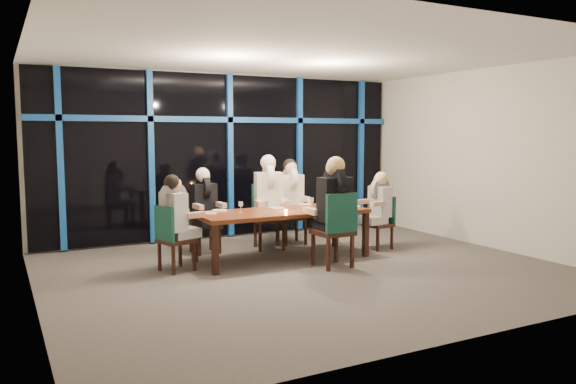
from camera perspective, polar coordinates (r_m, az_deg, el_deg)
name	(u,v)px	position (r m, az deg, el deg)	size (l,w,h in m)	color
room	(308,125)	(7.72, 2.08, 6.80)	(7.04, 7.00, 3.02)	#5C5651
window_wall	(230,153)	(10.38, -5.95, 3.94)	(6.86, 0.43, 2.94)	black
dining_table	(282,215)	(8.52, -0.63, -2.34)	(2.60, 1.00, 0.75)	brown
chair_far_left	(203,220)	(9.14, -8.65, -2.85)	(0.47, 0.47, 0.93)	black
chair_far_mid	(268,213)	(9.40, -2.06, -2.10)	(0.59, 0.59, 1.06)	black
chair_far_right	(289,211)	(9.79, 0.12, -1.96)	(0.49, 0.49, 1.01)	black
chair_end_left	(171,235)	(7.92, -11.76, -4.32)	(0.54, 0.54, 0.92)	black
chair_end_right	(381,219)	(9.47, 9.47, -2.76)	(0.45, 0.45, 0.87)	black
chair_near_mid	(336,226)	(7.99, 4.94, -3.47)	(0.52, 0.52, 1.08)	black
diner_far_left	(204,198)	(9.02, -8.49, -0.59)	(0.48, 0.60, 0.91)	black
diner_far_mid	(269,188)	(9.26, -1.94, 0.40)	(0.59, 0.71, 1.04)	silver
diner_far_right	(291,189)	(9.66, 0.33, 0.32)	(0.52, 0.64, 0.98)	silver
diner_end_left	(176,208)	(7.91, -11.35, -1.63)	(0.63, 0.54, 0.90)	black
diner_end_right	(379,199)	(9.37, 9.18, -0.69)	(0.57, 0.46, 0.85)	black
diner_near_mid	(333,196)	(8.01, 4.60, -0.36)	(0.54, 0.68, 1.06)	black
plate_far_left	(220,210)	(8.52, -6.95, -1.86)	(0.24, 0.24, 0.01)	white
plate_far_mid	(277,208)	(8.75, -1.11, -1.62)	(0.24, 0.24, 0.01)	white
plate_far_right	(305,204)	(9.18, 1.79, -1.26)	(0.24, 0.24, 0.01)	white
plate_end_left	(209,213)	(8.25, -8.07, -2.14)	(0.24, 0.24, 0.01)	white
plate_end_right	(353,206)	(9.00, 6.60, -1.44)	(0.24, 0.24, 0.01)	white
plate_near_mid	(312,210)	(8.51, 2.48, -1.83)	(0.24, 0.24, 0.01)	white
wine_bottle	(337,199)	(8.95, 5.02, -0.74)	(0.07, 0.07, 0.31)	black
water_pitcher	(323,202)	(8.72, 3.62, -1.01)	(0.13, 0.11, 0.21)	silver
tea_light	(286,210)	(8.39, -0.22, -1.89)	(0.05, 0.05, 0.03)	#FCA44B
wine_glass_a	(266,204)	(8.22, -2.21, -1.24)	(0.07, 0.07, 0.18)	silver
wine_glass_b	(283,201)	(8.69, -0.51, -0.92)	(0.06, 0.06, 0.16)	white
wine_glass_c	(310,201)	(8.58, 2.25, -0.90)	(0.07, 0.07, 0.19)	white
wine_glass_d	(241,205)	(8.29, -4.82, -1.29)	(0.06, 0.06, 0.16)	silver
wine_glass_e	(322,197)	(9.11, 3.44, -0.53)	(0.07, 0.07, 0.18)	silver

